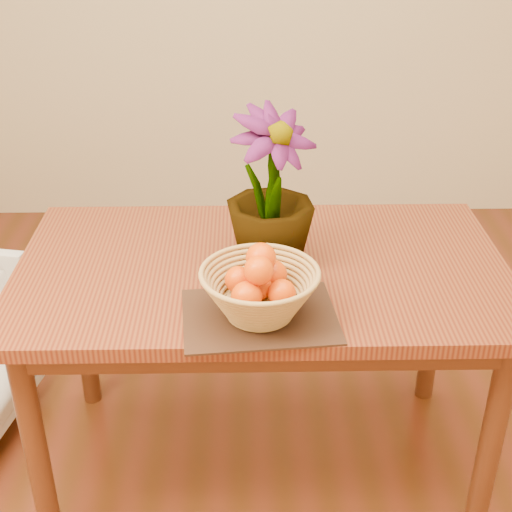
{
  "coord_description": "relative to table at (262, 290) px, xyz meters",
  "views": [
    {
      "loc": [
        -0.05,
        -1.47,
        1.75
      ],
      "look_at": [
        -0.02,
        0.07,
        0.91
      ],
      "focal_mm": 50.0,
      "sensor_mm": 36.0,
      "label": 1
    }
  ],
  "objects": [
    {
      "name": "table",
      "position": [
        0.0,
        0.0,
        0.0
      ],
      "size": [
        1.4,
        0.8,
        0.75
      ],
      "color": "brown",
      "rests_on": "floor"
    },
    {
      "name": "placemat",
      "position": [
        -0.01,
        -0.27,
        0.09
      ],
      "size": [
        0.41,
        0.32,
        0.01
      ],
      "primitive_type": "cube",
      "rotation": [
        0.0,
        0.0,
        0.09
      ],
      "color": "#311D12",
      "rests_on": "table"
    },
    {
      "name": "wicker_basket",
      "position": [
        -0.01,
        -0.27,
        0.15
      ],
      "size": [
        0.3,
        0.3,
        0.12
      ],
      "color": "#B18849",
      "rests_on": "placemat"
    },
    {
      "name": "orange_pile",
      "position": [
        -0.01,
        -0.27,
        0.2
      ],
      "size": [
        0.17,
        0.18,
        0.14
      ],
      "rotation": [
        0.0,
        0.0,
        0.4
      ],
      "color": "#E33903",
      "rests_on": "wicker_basket"
    },
    {
      "name": "potted_plant",
      "position": [
        0.02,
        0.02,
        0.31
      ],
      "size": [
        0.35,
        0.35,
        0.44
      ],
      "primitive_type": "imported",
      "rotation": [
        0.0,
        0.0,
        0.64
      ],
      "color": "#124113",
      "rests_on": "table"
    }
  ]
}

